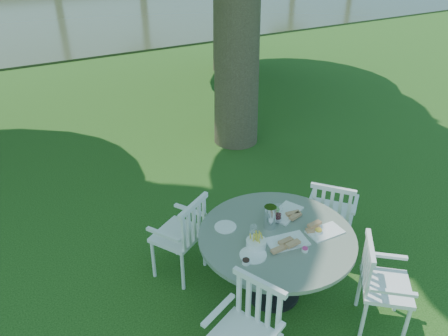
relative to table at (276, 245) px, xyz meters
The scene contains 7 objects.
ground 1.28m from the table, 82.54° to the left, with size 140.00×140.00×0.00m, color #11360B.
table is the anchor object (origin of this frame).
chair_ne 0.98m from the table, 14.71° to the left, with size 0.66×0.67×0.96m.
chair_nw 0.98m from the table, 132.52° to the left, with size 0.66×0.65×0.98m.
chair_sw 0.98m from the table, 137.85° to the right, with size 0.62×0.64×0.98m.
chair_se 0.98m from the table, 53.02° to the right, with size 0.65×0.66×0.95m.
tableware 0.19m from the table, 96.77° to the left, with size 1.13×0.82×0.24m.
Camera 1 is at (-2.27, -3.79, 3.43)m, focal length 35.00 mm.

